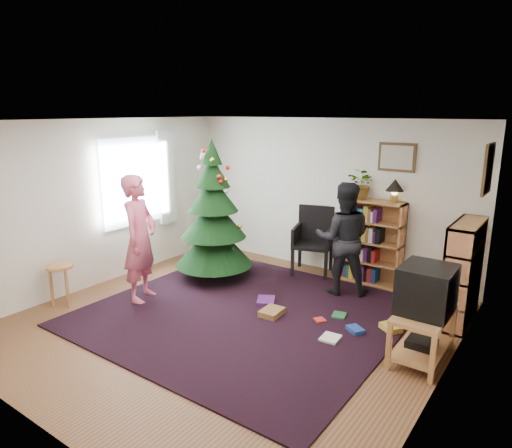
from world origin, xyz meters
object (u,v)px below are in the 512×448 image
Objects in this scene: stool at (60,274)px; table_lamp at (395,187)px; bookshelf_right at (463,272)px; armchair at (316,237)px; person_by_chair at (343,239)px; picture_right at (488,169)px; tv_stand at (423,331)px; person_standing at (140,239)px; crt_tv at (427,289)px; picture_back at (397,157)px; christmas_tree at (213,222)px; potted_plant at (362,184)px; bookshelf_back at (371,241)px.

table_lamp is at bearing 44.07° from stool.
bookshelf_right is at bearing 30.29° from stool.
person_by_chair is (0.74, -0.60, 0.23)m from armchair.
picture_right reaches higher than stool.
person_standing is at bearing -169.88° from tv_stand.
stool is at bearing 120.29° from bookshelf_right.
table_lamp is at bearing 119.06° from crt_tv.
table_lamp reaches higher than person_by_chair.
picture_back is 0.42× the size of bookshelf_right.
bookshelf_right is (-0.14, -0.05, -1.29)m from picture_right.
christmas_tree is at bearing 63.41° from stool.
stool is at bearing -161.82° from crt_tv.
crt_tv is at bearing -60.94° from table_lamp.
armchair is at bearing -65.80° from person_by_chair.
picture_back reaches higher than crt_tv.
picture_back is 3.86m from person_standing.
potted_plant is at bearing -13.38° from armchair.
armchair is at bearing 56.08° from stool.
crt_tv reaches higher than stool.
bookshelf_back is at bearing 180.00° from table_lamp.
picture_right is at bearing 78.44° from tv_stand.
tv_stand is 0.54× the size of person_by_chair.
person_by_chair is at bearing -118.89° from picture_back.
bookshelf_right is at bearing 84.29° from tv_stand.
bookshelf_right is 1.63m from person_by_chair.
crt_tv is at bearing -55.99° from armchair.
bookshelf_right is at bearing -21.15° from potted_plant.
person_by_chair is at bearing -71.86° from person_standing.
person_by_chair is (-1.76, -0.06, -1.13)m from picture_right.
christmas_tree is 2.36m from potted_plant.
bookshelf_back is 2.22× the size of stool.
armchair is 1.19m from potted_plant.
table_lamp is (-1.28, 0.59, -0.41)m from picture_right.
picture_right is 0.34× the size of person_standing.
bookshelf_back is at bearing 0.00° from potted_plant.
bookshelf_back is 3.45m from person_standing.
picture_back reaches higher than person_by_chair.
tv_stand is (1.32, -1.84, -0.34)m from bookshelf_back.
crt_tv is (-0.26, -1.25, -1.15)m from picture_right.
potted_plant reaches higher than armchair.
person_by_chair is (-1.62, -0.01, 0.16)m from bookshelf_right.
picture_back is at bearing 118.42° from crt_tv.
person_by_chair is (2.92, 2.64, 0.37)m from stool.
christmas_tree is 6.32× the size of table_lamp.
armchair is 0.66× the size of person_by_chair.
crt_tv is 2.23m from table_lamp.
armchair is 0.61× the size of person_standing.
table_lamp is (-1.02, 1.84, 1.21)m from tv_stand.
bookshelf_back is 3.71× the size of table_lamp.
picture_right is 0.46× the size of bookshelf_back.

